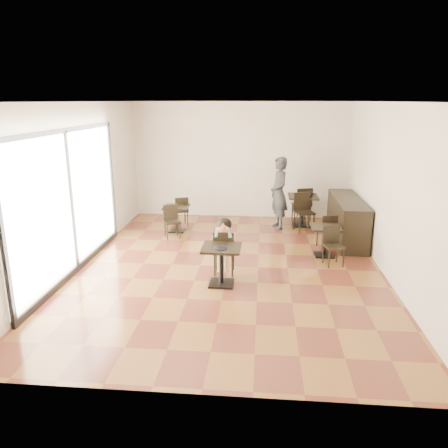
# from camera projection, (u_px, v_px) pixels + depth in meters

# --- Properties ---
(floor) EXTENTS (6.00, 8.00, 0.01)m
(floor) POSITION_uv_depth(u_px,v_px,m) (229.00, 266.00, 8.80)
(floor) COLOR brown
(floor) RESTS_ON ground
(ceiling) EXTENTS (6.00, 8.00, 0.01)m
(ceiling) POSITION_uv_depth(u_px,v_px,m) (230.00, 102.00, 7.92)
(ceiling) COLOR white
(ceiling) RESTS_ON floor
(wall_back) EXTENTS (6.00, 0.01, 3.20)m
(wall_back) POSITION_uv_depth(u_px,v_px,m) (240.00, 161.00, 12.19)
(wall_back) COLOR white
(wall_back) RESTS_ON floor
(wall_front) EXTENTS (6.00, 0.01, 3.20)m
(wall_front) POSITION_uv_depth(u_px,v_px,m) (199.00, 263.00, 4.53)
(wall_front) COLOR white
(wall_front) RESTS_ON floor
(wall_left) EXTENTS (0.01, 8.00, 3.20)m
(wall_left) POSITION_uv_depth(u_px,v_px,m) (78.00, 186.00, 8.62)
(wall_left) COLOR white
(wall_left) RESTS_ON floor
(wall_right) EXTENTS (0.01, 8.00, 3.20)m
(wall_right) POSITION_uv_depth(u_px,v_px,m) (390.00, 191.00, 8.10)
(wall_right) COLOR white
(wall_right) RESTS_ON floor
(storefront_window) EXTENTS (0.04, 4.50, 2.60)m
(storefront_window) POSITION_uv_depth(u_px,v_px,m) (70.00, 201.00, 8.19)
(storefront_window) COLOR white
(storefront_window) RESTS_ON floor
(child_table) EXTENTS (0.68, 0.68, 0.72)m
(child_table) POSITION_uv_depth(u_px,v_px,m) (222.00, 266.00, 7.84)
(child_table) COLOR black
(child_table) RESTS_ON floor
(child_chair) EXTENTS (0.39, 0.39, 0.87)m
(child_chair) POSITION_uv_depth(u_px,v_px,m) (224.00, 252.00, 8.34)
(child_chair) COLOR black
(child_chair) RESTS_ON floor
(child) EXTENTS (0.39, 0.55, 1.09)m
(child) POSITION_uv_depth(u_px,v_px,m) (224.00, 246.00, 8.31)
(child) COLOR slate
(child) RESTS_ON child_chair
(plate) EXTENTS (0.24, 0.24, 0.01)m
(plate) POSITION_uv_depth(u_px,v_px,m) (221.00, 248.00, 7.64)
(plate) COLOR black
(plate) RESTS_ON child_table
(pizza_slice) EXTENTS (0.25, 0.20, 0.06)m
(pizza_slice) POSITION_uv_depth(u_px,v_px,m) (223.00, 229.00, 8.02)
(pizza_slice) COLOR #EBBB77
(pizza_slice) RESTS_ON child
(adult_patron) EXTENTS (0.62, 0.78, 1.85)m
(adult_patron) POSITION_uv_depth(u_px,v_px,m) (279.00, 193.00, 11.20)
(adult_patron) COLOR #353639
(adult_patron) RESTS_ON floor
(cafe_table_mid) EXTENTS (0.76, 0.76, 0.66)m
(cafe_table_mid) POSITION_uv_depth(u_px,v_px,m) (325.00, 241.00, 9.31)
(cafe_table_mid) COLOR black
(cafe_table_mid) RESTS_ON floor
(cafe_table_left) EXTENTS (0.82, 0.82, 0.66)m
(cafe_table_left) POSITION_uv_depth(u_px,v_px,m) (177.00, 219.00, 11.06)
(cafe_table_left) COLOR black
(cafe_table_left) RESTS_ON floor
(cafe_table_back) EXTENTS (0.96, 0.96, 0.81)m
(cafe_table_back) POSITION_uv_depth(u_px,v_px,m) (302.00, 211.00, 11.57)
(cafe_table_back) COLOR black
(cafe_table_back) RESTS_ON floor
(chair_mid_a) EXTENTS (0.44, 0.44, 0.79)m
(chair_mid_a) POSITION_uv_depth(u_px,v_px,m) (326.00, 231.00, 9.81)
(chair_mid_a) COLOR black
(chair_mid_a) RESTS_ON floor
(chair_mid_b) EXTENTS (0.44, 0.44, 0.79)m
(chair_mid_b) POSITION_uv_depth(u_px,v_px,m) (334.00, 247.00, 8.76)
(chair_mid_b) COLOR black
(chair_mid_b) RESTS_ON floor
(chair_left_a) EXTENTS (0.47, 0.47, 0.79)m
(chair_left_a) POSITION_uv_depth(u_px,v_px,m) (181.00, 211.00, 11.57)
(chair_left_a) COLOR black
(chair_left_a) RESTS_ON floor
(chair_left_b) EXTENTS (0.47, 0.47, 0.79)m
(chair_left_b) POSITION_uv_depth(u_px,v_px,m) (172.00, 222.00, 10.52)
(chair_left_b) COLOR black
(chair_left_b) RESTS_ON floor
(chair_back_a) EXTENTS (0.55, 0.55, 0.97)m
(chair_back_a) POSITION_uv_depth(u_px,v_px,m) (302.00, 205.00, 11.87)
(chair_back_a) COLOR black
(chair_back_a) RESTS_ON floor
(chair_back_b) EXTENTS (0.55, 0.55, 0.97)m
(chair_back_b) POSITION_uv_depth(u_px,v_px,m) (304.00, 213.00, 11.02)
(chair_back_b) COLOR black
(chair_back_b) RESTS_ON floor
(service_counter) EXTENTS (0.60, 2.40, 1.00)m
(service_counter) POSITION_uv_depth(u_px,v_px,m) (347.00, 219.00, 10.35)
(service_counter) COLOR black
(service_counter) RESTS_ON floor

